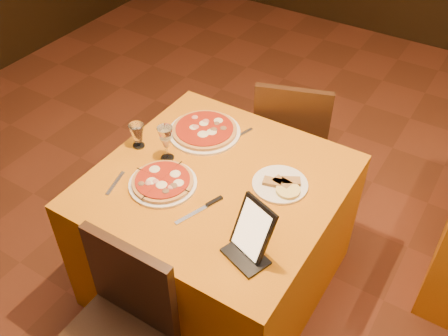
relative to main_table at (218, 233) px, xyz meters
The scene contains 12 objects.
floor 0.40m from the main_table, 44.26° to the right, with size 6.00×7.00×0.01m, color #5E2D19.
main_table is the anchor object (origin of this frame).
chair_main_far 0.84m from the main_table, 90.00° to the left, with size 0.48×0.48×0.91m, color #31240F, non-canonical shape.
pizza_near 0.46m from the main_table, 139.51° to the right, with size 0.31×0.31×0.03m.
pizza_far 0.53m from the main_table, 133.23° to the left, with size 0.37×0.37×0.03m.
cutlet_dish 0.49m from the main_table, 24.11° to the left, with size 0.26×0.26×0.03m.
wine_glass 0.55m from the main_table, behind, with size 0.08×0.08×0.19m, color #D5BE79, non-canonical shape.
water_glass 0.64m from the main_table, behind, with size 0.07×0.07×0.13m, color silver, non-canonical shape.
tablet 0.66m from the main_table, 38.69° to the right, with size 0.17×0.01×0.24m, color black.
knife 0.44m from the main_table, 78.85° to the right, with size 0.25×0.02×0.01m, color silver.
fork_near 0.60m from the main_table, 144.34° to the right, with size 0.16×0.02×0.01m, color silver.
fork_far 0.52m from the main_table, 102.79° to the left, with size 0.16×0.02×0.01m, color silver.
Camera 1 is at (0.84, -1.33, 2.33)m, focal length 40.00 mm.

